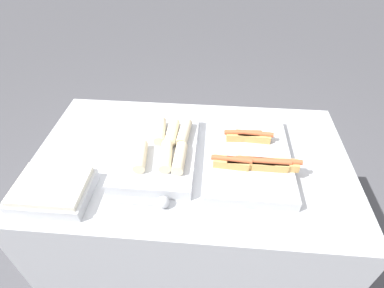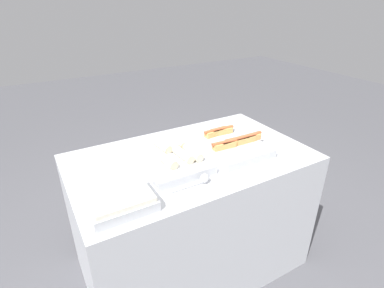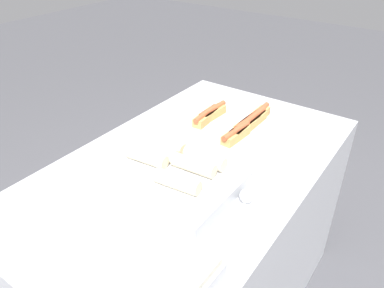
{
  "view_description": "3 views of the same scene",
  "coord_description": "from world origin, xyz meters",
  "px_view_note": "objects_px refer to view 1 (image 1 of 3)",
  "views": [
    {
      "loc": [
        0.09,
        -0.96,
        1.79
      ],
      "look_at": [
        0.01,
        0.0,
        0.94
      ],
      "focal_mm": 28.0,
      "sensor_mm": 36.0,
      "label": 1
    },
    {
      "loc": [
        -0.77,
        -1.35,
        1.72
      ],
      "look_at": [
        0.01,
        0.0,
        0.94
      ],
      "focal_mm": 28.0,
      "sensor_mm": 36.0,
      "label": 2
    },
    {
      "loc": [
        -0.94,
        -0.67,
        1.66
      ],
      "look_at": [
        0.01,
        0.0,
        0.94
      ],
      "focal_mm": 35.0,
      "sensor_mm": 36.0,
      "label": 3
    }
  ],
  "objects_px": {
    "tray_hotdogs": "(249,156)",
    "serving_spoon_near": "(160,202)",
    "tray_wraps": "(160,150)",
    "tray_side_front": "(53,190)"
  },
  "relations": [
    {
      "from": "tray_hotdogs",
      "to": "serving_spoon_near",
      "type": "xyz_separation_m",
      "value": [
        -0.34,
        -0.27,
        -0.01
      ]
    },
    {
      "from": "tray_hotdogs",
      "to": "tray_wraps",
      "type": "bearing_deg",
      "value": 179.01
    },
    {
      "from": "tray_wraps",
      "to": "tray_side_front",
      "type": "xyz_separation_m",
      "value": [
        -0.37,
        -0.26,
        0.0
      ]
    },
    {
      "from": "tray_hotdogs",
      "to": "tray_wraps",
      "type": "distance_m",
      "value": 0.39
    },
    {
      "from": "tray_hotdogs",
      "to": "tray_wraps",
      "type": "height_order",
      "value": "same"
    },
    {
      "from": "tray_hotdogs",
      "to": "serving_spoon_near",
      "type": "bearing_deg",
      "value": -142.17
    },
    {
      "from": "tray_wraps",
      "to": "serving_spoon_near",
      "type": "xyz_separation_m",
      "value": [
        0.05,
        -0.27,
        -0.01
      ]
    },
    {
      "from": "tray_hotdogs",
      "to": "serving_spoon_near",
      "type": "height_order",
      "value": "tray_hotdogs"
    },
    {
      "from": "tray_hotdogs",
      "to": "tray_side_front",
      "type": "height_order",
      "value": "tray_hotdogs"
    },
    {
      "from": "tray_wraps",
      "to": "serving_spoon_near",
      "type": "distance_m",
      "value": 0.28
    }
  ]
}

